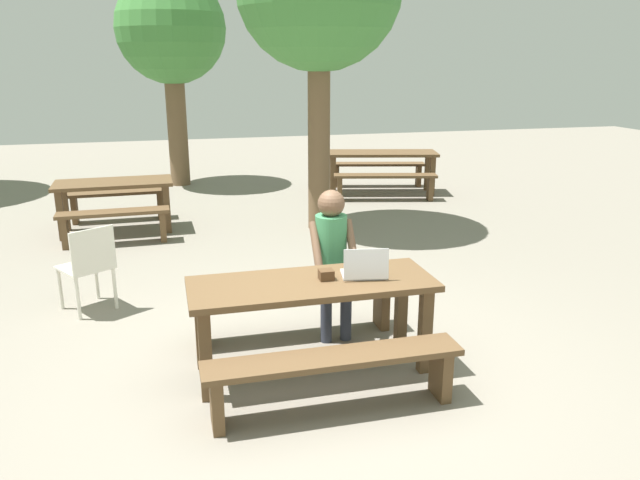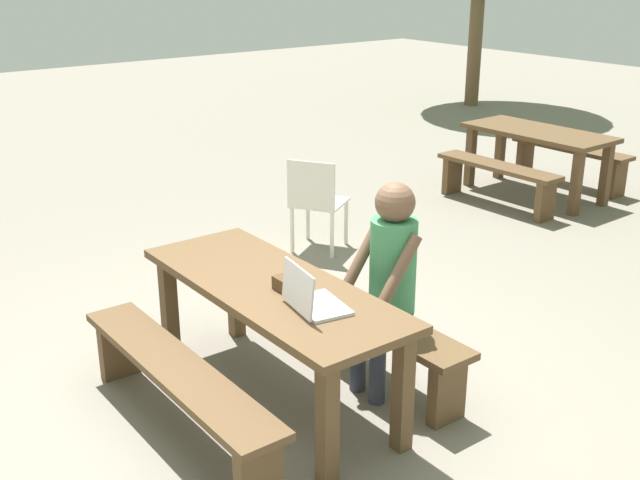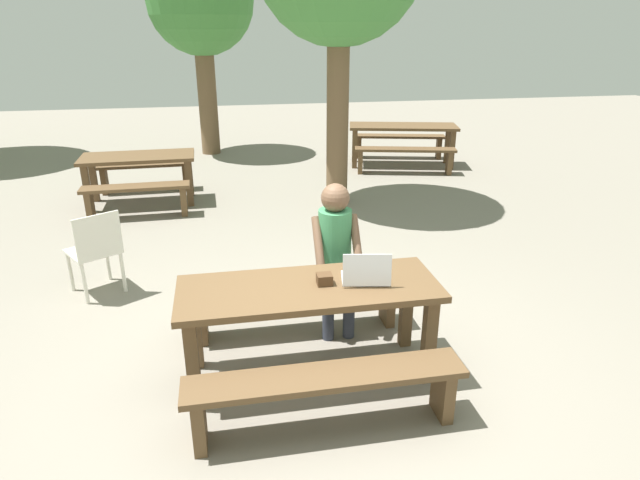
# 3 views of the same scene
# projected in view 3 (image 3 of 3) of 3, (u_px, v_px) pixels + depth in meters

# --- Properties ---
(ground_plane) EXTENTS (30.00, 30.00, 0.00)m
(ground_plane) POSITION_uv_depth(u_px,v_px,m) (310.00, 373.00, 4.21)
(ground_plane) COLOR gray
(picnic_table_front) EXTENTS (1.90, 0.71, 0.75)m
(picnic_table_front) POSITION_uv_depth(u_px,v_px,m) (309.00, 300.00, 3.97)
(picnic_table_front) COLOR brown
(picnic_table_front) RESTS_ON ground
(bench_near) EXTENTS (1.83, 0.30, 0.44)m
(bench_near) POSITION_uv_depth(u_px,v_px,m) (326.00, 388.00, 3.50)
(bench_near) COLOR brown
(bench_near) RESTS_ON ground
(bench_far) EXTENTS (1.83, 0.30, 0.44)m
(bench_far) POSITION_uv_depth(u_px,v_px,m) (297.00, 297.00, 4.67)
(bench_far) COLOR brown
(bench_far) RESTS_ON ground
(laptop) EXTENTS (0.39, 0.32, 0.26)m
(laptop) POSITION_uv_depth(u_px,v_px,m) (366.00, 275.00, 3.95)
(laptop) COLOR silver
(laptop) RESTS_ON picnic_table_front
(small_pouch) EXTENTS (0.11, 0.10, 0.08)m
(small_pouch) POSITION_uv_depth(u_px,v_px,m) (324.00, 279.00, 3.94)
(small_pouch) COLOR #4C331E
(small_pouch) RESTS_ON picnic_table_front
(person_seated) EXTENTS (0.39, 0.40, 1.32)m
(person_seated) POSITION_uv_depth(u_px,v_px,m) (336.00, 249.00, 4.53)
(person_seated) COLOR #333847
(person_seated) RESTS_ON ground
(plastic_chair) EXTENTS (0.61, 0.61, 0.87)m
(plastic_chair) POSITION_uv_depth(u_px,v_px,m) (96.00, 250.00, 5.27)
(plastic_chair) COLOR silver
(plastic_chair) RESTS_ON ground
(picnic_table_mid) EXTENTS (2.09, 1.15, 0.76)m
(picnic_table_mid) POSITION_uv_depth(u_px,v_px,m) (403.00, 132.00, 10.12)
(picnic_table_mid) COLOR brown
(picnic_table_mid) RESTS_ON ground
(bench_mid_south) EXTENTS (1.81, 0.71, 0.46)m
(bench_mid_south) POSITION_uv_depth(u_px,v_px,m) (405.00, 155.00, 9.66)
(bench_mid_south) COLOR brown
(bench_mid_south) RESTS_ON ground
(bench_mid_north) EXTENTS (1.81, 0.71, 0.46)m
(bench_mid_north) POSITION_uv_depth(u_px,v_px,m) (399.00, 141.00, 10.79)
(bench_mid_north) COLOR brown
(bench_mid_north) RESTS_ON ground
(picnic_table_rear) EXTENTS (1.63, 0.77, 0.73)m
(picnic_table_rear) POSITION_uv_depth(u_px,v_px,m) (139.00, 164.00, 7.94)
(picnic_table_rear) COLOR brown
(picnic_table_rear) RESTS_ON ground
(bench_rear_south) EXTENTS (1.45, 0.33, 0.46)m
(bench_rear_south) POSITION_uv_depth(u_px,v_px,m) (136.00, 194.00, 7.46)
(bench_rear_south) COLOR brown
(bench_rear_south) RESTS_ON ground
(bench_rear_north) EXTENTS (1.45, 0.33, 0.46)m
(bench_rear_north) POSITION_uv_depth(u_px,v_px,m) (145.00, 171.00, 8.64)
(bench_rear_north) COLOR brown
(bench_rear_north) RESTS_ON ground
(tree_right) EXTENTS (2.03, 2.03, 3.94)m
(tree_right) POSITION_uv_depth(u_px,v_px,m) (200.00, 4.00, 10.28)
(tree_right) COLOR brown
(tree_right) RESTS_ON ground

